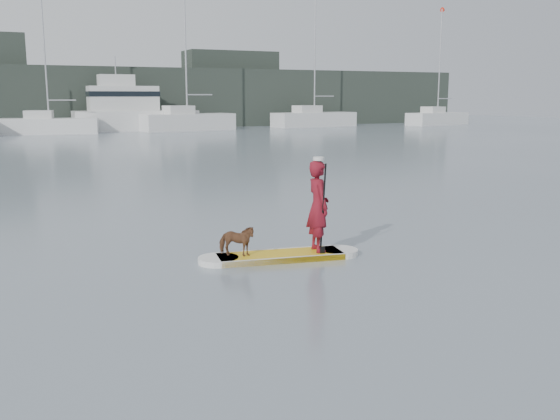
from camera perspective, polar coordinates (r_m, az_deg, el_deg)
name	(u,v)px	position (r m, az deg, el deg)	size (l,w,h in m)	color
ground	(317,240)	(14.19, 3.44, -2.76)	(140.00, 140.00, 0.00)	slate
paddleboard	(280,256)	(12.54, 0.00, -4.23)	(3.26, 1.22, 0.12)	gold
paddler	(318,206)	(12.55, 3.50, 0.36)	(0.67, 0.44, 1.84)	maroon
white_cap	(319,159)	(12.42, 3.55, 4.71)	(0.22, 0.22, 0.07)	silver
dog	(236,241)	(12.26, -4.00, -2.82)	(0.33, 0.73, 0.62)	#562F1D
paddle	(323,220)	(12.39, 3.94, -0.94)	(0.10, 0.30, 2.00)	black
sailboat_d	(48,124)	(57.07, -20.41, 7.37)	(8.31, 4.03, 11.76)	silver
sailboat_e	(187,121)	(59.67, -8.53, 8.08)	(9.18, 4.21, 12.81)	silver
sailboat_f	(314,118)	(66.50, 3.10, 8.43)	(9.60, 4.04, 13.93)	silver
motor_yacht_a	(130,110)	(60.36, -13.53, 8.87)	(11.33, 3.69, 6.76)	silver
shore_mass	(62,98)	(65.49, -19.33, 9.64)	(90.00, 6.00, 6.00)	#212923
shore_building_east	(231,89)	(70.58, -4.51, 11.01)	(10.00, 4.00, 8.00)	#212923
sailboat_g	(437,117)	(72.39, 14.15, 8.24)	(8.09, 3.99, 12.64)	silver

